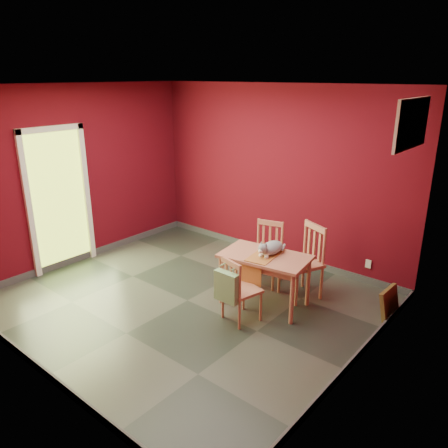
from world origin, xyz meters
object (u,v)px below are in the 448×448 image
Objects in this scene: dining_table at (265,261)px; chair_far_left at (266,252)px; chair_far_right at (304,260)px; cat at (272,246)px; picture_frame at (389,305)px; tote_bag at (227,287)px; chair_near at (239,289)px.

chair_far_left is (-0.34, 0.54, -0.14)m from dining_table.
chair_far_right reaches higher than cat.
tote_bag is at bearing -135.95° from picture_frame.
chair_near is 1.83× the size of cat.
dining_table is 0.55m from chair_near.
chair_far_right reaches higher than dining_table.
picture_frame is at bearing 6.17° from chair_far_right.
chair_far_left is 2.04× the size of tote_bag.
chair_far_right reaches higher than chair_near.
cat reaches higher than tote_bag.
picture_frame is at bearing 40.10° from chair_near.
tote_bag is (0.31, -1.26, 0.06)m from chair_far_left.
chair_far_right is at bearing -173.83° from picture_frame.
chair_far_left reaches higher than tote_bag.
chair_far_right is at bearing 76.75° from tote_bag.
picture_frame is (1.12, 0.12, -0.30)m from chair_far_right.
picture_frame is (1.34, 0.55, -0.59)m from cat.
picture_frame is (1.41, 1.36, -0.31)m from tote_bag.
dining_table is 2.71× the size of tote_bag.
dining_table is at bearing -154.90° from picture_frame.
dining_table is at bearing -119.46° from cat.
tote_bag is 0.86m from cat.
chair_far_right is 2.41× the size of picture_frame.
chair_far_left is 2.15× the size of picture_frame.
chair_far_right is 2.29× the size of tote_bag.
picture_frame is at bearing 3.51° from chair_far_left.
chair_near is 0.22m from tote_bag.
dining_table is 1.32× the size of chair_far_left.
cat is (-0.23, -0.43, 0.29)m from chair_far_right.
picture_frame is (1.38, 0.64, -0.39)m from dining_table.
cat is 1.08× the size of picture_frame.
dining_table is at bearing 87.48° from tote_bag.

